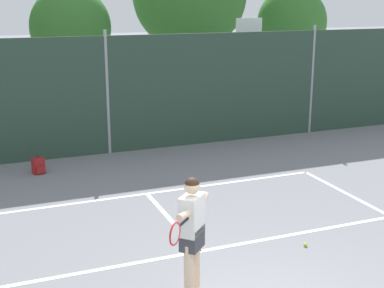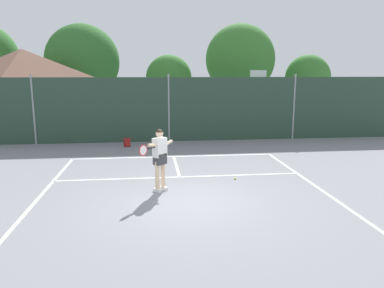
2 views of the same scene
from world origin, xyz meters
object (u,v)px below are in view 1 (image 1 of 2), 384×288
(backpack_red, at_px, (39,166))
(tennis_player, at_px, (192,229))
(basketball_hoop, at_px, (248,57))
(tennis_ball, at_px, (305,245))

(backpack_red, bearing_deg, tennis_player, -78.71)
(basketball_hoop, height_order, tennis_ball, basketball_hoop)
(tennis_player, xyz_separation_m, tennis_ball, (2.49, 0.91, -1.08))
(tennis_ball, distance_m, backpack_red, 7.01)
(tennis_ball, xyz_separation_m, backpack_red, (-3.84, 5.86, 0.16))
(tennis_ball, bearing_deg, backpack_red, 123.20)
(tennis_player, distance_m, tennis_ball, 2.86)
(tennis_ball, height_order, backpack_red, backpack_red)
(tennis_ball, relative_size, backpack_red, 0.14)
(tennis_player, bearing_deg, basketball_hoop, 58.78)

